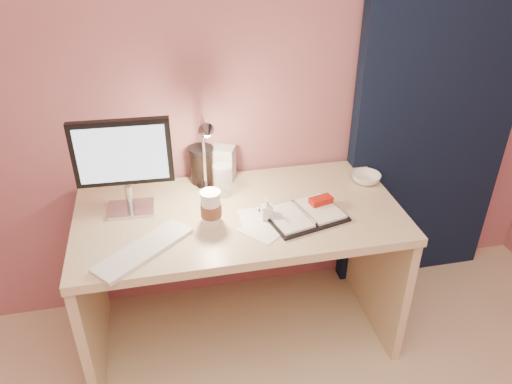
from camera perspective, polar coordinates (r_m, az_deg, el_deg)
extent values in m
plane|color=#A9626E|center=(2.26, -3.88, 14.04)|extent=(3.50, 0.00, 3.50)
cube|color=black|center=(2.61, 20.36, 11.09)|extent=(0.85, 0.08, 2.20)
cube|color=beige|center=(2.16, -1.91, -2.68)|extent=(1.40, 0.70, 0.04)
cube|color=beige|center=(2.40, -18.31, -11.69)|extent=(0.04, 0.66, 0.69)
cube|color=beige|center=(2.56, 13.51, -7.63)|extent=(0.04, 0.66, 0.69)
cube|color=beige|center=(2.61, -3.09, -4.36)|extent=(1.32, 0.03, 0.55)
cube|color=silver|center=(2.22, -14.07, -1.86)|extent=(0.20, 0.15, 0.01)
cylinder|color=silver|center=(2.19, -14.27, -0.56)|extent=(0.03, 0.03, 0.11)
cube|color=black|center=(2.09, -15.03, 4.49)|extent=(0.40, 0.05, 0.28)
cube|color=#BBDEFF|center=(2.07, -15.01, 4.17)|extent=(0.35, 0.02, 0.24)
cube|color=silver|center=(1.97, -12.71, -6.46)|extent=(0.40, 0.36, 0.02)
cube|color=black|center=(2.13, 5.54, -2.65)|extent=(0.37, 0.31, 0.01)
cube|color=white|center=(2.09, 3.72, -2.92)|extent=(0.19, 0.24, 0.01)
cube|color=white|center=(2.16, 7.33, -1.90)|extent=(0.19, 0.24, 0.01)
cube|color=#B61D0F|center=(2.18, 7.43, -0.96)|extent=(0.11, 0.07, 0.03)
cube|color=white|center=(2.04, 0.95, -4.22)|extent=(0.23, 0.23, 0.00)
cube|color=white|center=(2.11, 0.17, -2.93)|extent=(0.15, 0.15, 0.00)
cylinder|color=silver|center=(2.06, -5.16, -1.82)|extent=(0.08, 0.08, 0.13)
cylinder|color=brown|center=(2.07, -5.15, -2.05)|extent=(0.09, 0.09, 0.05)
cylinder|color=silver|center=(2.03, -5.26, -0.14)|extent=(0.09, 0.09, 0.01)
cylinder|color=white|center=(2.24, -3.85, 1.36)|extent=(0.08, 0.08, 0.15)
imported|color=silver|center=(2.41, 12.47, 1.55)|extent=(0.14, 0.14, 0.04)
imported|color=silver|center=(2.08, 1.22, -1.93)|extent=(0.05, 0.05, 0.10)
cylinder|color=black|center=(2.35, -6.21, 2.93)|extent=(0.11, 0.11, 0.16)
cube|color=silver|center=(2.37, -3.78, 3.35)|extent=(0.13, 0.12, 0.16)
cylinder|color=silver|center=(2.33, -5.75, 0.69)|extent=(0.09, 0.09, 0.01)
cylinder|color=silver|center=(2.25, -5.99, 4.53)|extent=(0.01, 0.01, 0.33)
cone|color=silver|center=(2.04, -5.81, 6.66)|extent=(0.07, 0.06, 0.07)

